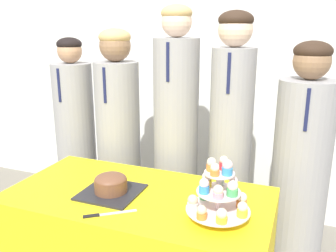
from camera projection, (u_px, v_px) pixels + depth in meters
wall_back at (213, 48)px, 2.81m from camera, size 9.00×0.06×2.70m
round_cake at (111, 185)px, 1.73m from camera, size 0.28×0.28×0.10m
cake_knife at (101, 215)px, 1.54m from camera, size 0.20×0.15×0.01m
cupcake_stand at (219, 193)px, 1.48m from camera, size 0.27×0.27×0.28m
student_0 at (76, 146)px, 2.56m from camera, size 0.27×0.28×1.44m
student_1 at (119, 146)px, 2.42m from camera, size 0.29×0.30×1.50m
student_2 at (176, 145)px, 2.26m from camera, size 0.28×0.28×1.64m
student_3 at (230, 151)px, 2.14m from camera, size 0.25×0.26×1.60m
student_4 at (300, 177)px, 2.03m from camera, size 0.32×0.32×1.44m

